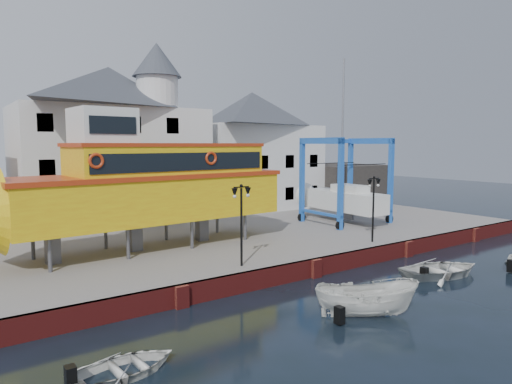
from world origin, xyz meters
TOP-DOWN VIEW (x-y plane):
  - ground at (0.00, 0.00)m, footprint 140.00×140.00m
  - hardstanding at (0.00, 11.00)m, footprint 44.00×22.00m
  - quay_wall at (-0.00, 0.10)m, footprint 44.00×0.47m
  - building_white_main at (-4.87, 18.39)m, footprint 14.00×8.30m
  - building_white_right at (9.00, 19.00)m, footprint 12.00×8.00m
  - shed_dark at (19.00, 17.00)m, footprint 8.00×7.00m
  - lamp_post_left at (-4.00, 1.20)m, footprint 1.12×0.32m
  - lamp_post_right at (6.00, 1.20)m, footprint 1.12×0.32m
  - tour_boat at (-7.19, 7.55)m, footprint 18.93×5.71m
  - travel_lift at (10.05, 8.21)m, footprint 6.16×8.58m
  - motorboat_a at (-2.08, -5.42)m, footprint 4.58×3.79m
  - motorboat_b at (5.83, -3.82)m, footprint 5.48×4.54m
  - motorboat_d at (-12.07, -4.38)m, footprint 3.54×2.65m

SIDE VIEW (x-z plane):
  - ground at x=0.00m, z-range 0.00..0.00m
  - motorboat_a at x=-2.08m, z-range -0.85..0.85m
  - motorboat_b at x=5.83m, z-range -0.49..0.49m
  - motorboat_d at x=-12.07m, z-range -0.35..0.35m
  - hardstanding at x=0.00m, z-range 0.00..1.00m
  - quay_wall at x=0.00m, z-range 0.00..1.00m
  - shed_dark at x=19.00m, z-range 1.00..5.00m
  - travel_lift at x=10.05m, z-range -3.28..9.58m
  - lamp_post_left at x=-4.00m, z-range 2.07..6.27m
  - lamp_post_right at x=6.00m, z-range 2.07..6.27m
  - tour_boat at x=-7.19m, z-range 0.77..8.90m
  - building_white_right at x=9.00m, z-range 1.00..12.20m
  - building_white_main at x=-4.87m, z-range 0.34..14.34m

